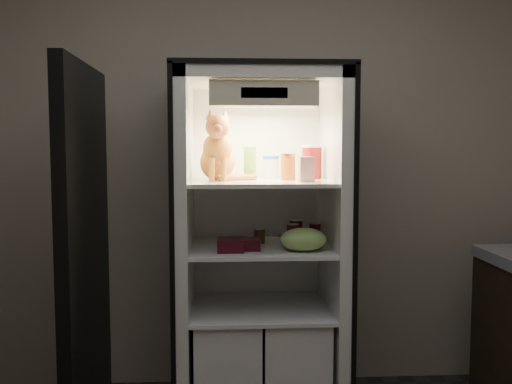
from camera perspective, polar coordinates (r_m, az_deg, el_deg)
room_shell at (r=1.69m, az=3.37°, el=9.55°), size 3.60×3.60×3.60m
refrigerator at (r=3.14m, az=0.34°, el=-7.86°), size 0.90×0.72×1.88m
fridge_door at (r=2.84m, az=-16.69°, el=-6.89°), size 0.08×0.87×1.85m
tabby_cat at (r=3.00m, az=-3.85°, el=3.81°), size 0.31×0.35×0.37m
parmesan_shaker at (r=3.07m, az=-0.62°, el=2.92°), size 0.07×0.07×0.18m
mayo_tub at (r=3.15m, az=1.49°, el=2.50°), size 0.09×0.09×0.12m
salsa_jar at (r=3.02m, az=3.22°, el=2.54°), size 0.08×0.08×0.14m
pepper_jar at (r=3.15m, az=5.60°, el=3.04°), size 0.11×0.11×0.19m
cream_carton at (r=2.88m, az=5.08°, el=2.28°), size 0.07×0.07×0.13m
soda_can_a at (r=3.11m, az=4.04°, el=-3.97°), size 0.07×0.07×0.13m
soda_can_b at (r=3.11m, az=5.91°, el=-4.14°), size 0.06×0.06×0.11m
soda_can_c at (r=3.03m, az=3.69°, el=-4.31°), size 0.06×0.06×0.12m
condiment_jar at (r=3.12m, az=0.36°, el=-4.35°), size 0.06×0.06×0.09m
grape_bag at (r=2.90m, az=4.76°, el=-4.75°), size 0.24×0.17×0.12m
berry_box_left at (r=2.88m, az=-2.57°, el=-5.31°), size 0.13×0.13×0.07m
berry_box_right at (r=2.93m, az=-0.74°, el=-5.24°), size 0.11×0.11×0.06m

